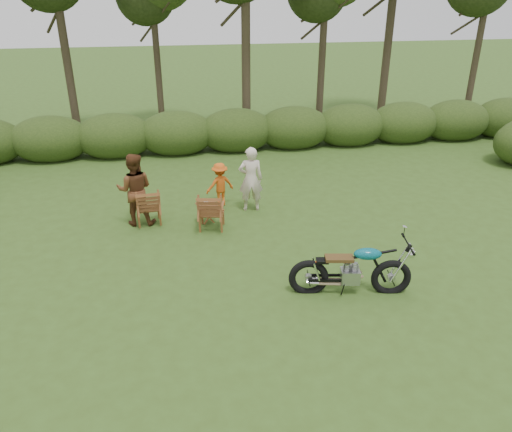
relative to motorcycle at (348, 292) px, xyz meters
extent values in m
plane|color=#324A18|center=(-0.90, -0.04, 0.00)|extent=(80.00, 80.00, 0.00)
cylinder|color=#33281C|center=(-6.40, 11.06, 3.60)|extent=(0.28, 0.28, 7.20)
cylinder|color=#33281C|center=(-3.40, 12.16, 3.15)|extent=(0.24, 0.24, 6.30)
cylinder|color=#33281C|center=(-0.40, 9.96, 3.83)|extent=(0.30, 0.30, 7.65)
cylinder|color=#33281C|center=(2.60, 11.06, 3.24)|extent=(0.26, 0.26, 6.48)
cylinder|color=#33281C|center=(5.60, 12.16, 3.96)|extent=(0.32, 0.32, 7.92)
cylinder|color=#33281C|center=(8.10, 9.96, 3.42)|extent=(0.24, 0.24, 6.84)
ellipsoid|color=#223613|center=(-6.90, 8.96, 0.63)|extent=(2.52, 1.68, 1.51)
ellipsoid|color=#223613|center=(-4.90, 8.96, 0.63)|extent=(2.52, 1.68, 1.51)
ellipsoid|color=#223613|center=(-2.90, 8.96, 0.63)|extent=(2.52, 1.68, 1.51)
ellipsoid|color=#223613|center=(-0.90, 8.96, 0.63)|extent=(2.52, 1.68, 1.51)
ellipsoid|color=#223613|center=(1.10, 8.96, 0.63)|extent=(2.52, 1.68, 1.51)
ellipsoid|color=#223613|center=(3.10, 8.96, 0.63)|extent=(2.52, 1.68, 1.51)
ellipsoid|color=#223613|center=(5.10, 8.96, 0.63)|extent=(2.52, 1.68, 1.51)
ellipsoid|color=#223613|center=(7.10, 8.96, 0.63)|extent=(2.52, 1.68, 1.51)
ellipsoid|color=#223613|center=(9.10, 8.96, 0.63)|extent=(2.52, 1.68, 1.51)
imported|color=beige|center=(-2.36, 3.31, 0.54)|extent=(0.11, 0.11, 0.09)
imported|color=beige|center=(-1.21, 3.93, 0.00)|extent=(0.62, 0.43, 1.64)
imported|color=#583019|center=(-3.96, 3.60, 0.00)|extent=(0.89, 0.73, 1.73)
imported|color=#CC5113|center=(-1.93, 4.35, 0.00)|extent=(0.82, 0.62, 1.13)
camera|label=1|loc=(-2.98, -7.36, 5.21)|focal=35.00mm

